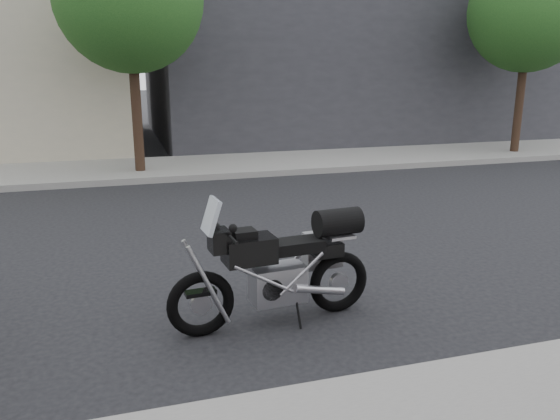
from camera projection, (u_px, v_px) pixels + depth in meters
The scene contains 5 objects.
ground at pixel (294, 241), 8.47m from camera, with size 120.00×120.00×0.00m, color black.
far_sidewalk at pixel (217, 166), 14.47m from camera, with size 44.00×3.00×0.15m, color gray.
far_building_dark at pixel (354, 44), 22.03m from camera, with size 16.00×11.00×7.00m.
street_tree_left at pixel (529, 12), 15.49m from camera, with size 3.40×3.40×5.70m.
motorcycle at pixel (285, 266), 5.68m from camera, with size 2.22×0.84×1.40m.
Camera 1 is at (2.53, 7.66, 2.61)m, focal length 35.00 mm.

